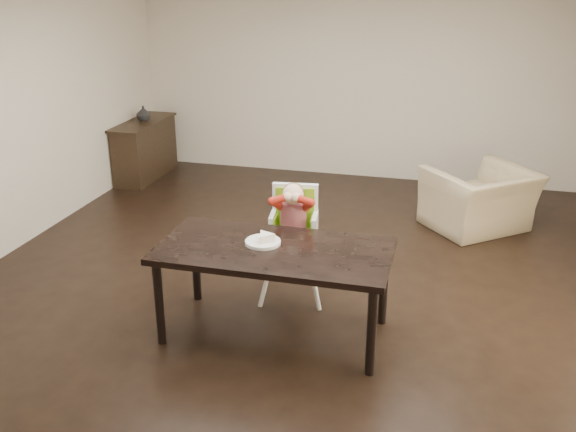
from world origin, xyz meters
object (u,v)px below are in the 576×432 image
Objects in this scene: dining_table at (274,257)px; sideboard at (145,149)px; high_chair at (294,216)px; armchair at (481,190)px.

sideboard reaches higher than dining_table.
dining_table is at bearing -95.93° from high_chair.
sideboard is at bearing 127.60° from high_chair.
armchair is (1.61, 2.70, -0.21)m from dining_table.
armchair reaches higher than sideboard.
armchair is at bearing -10.23° from sideboard.
armchair is at bearing 43.33° from high_chair.
armchair is 4.54m from sideboard.
sideboard is (-2.84, 2.82, -0.35)m from high_chair.
dining_table is 1.70× the size of high_chair.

